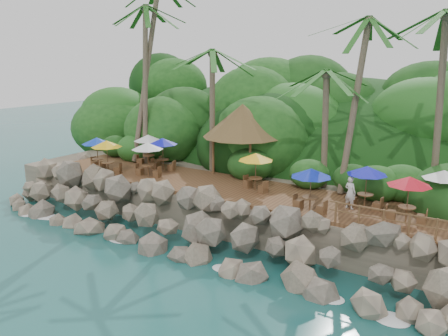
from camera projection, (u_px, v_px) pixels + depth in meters
The scene contains 12 objects.
ground at pixel (161, 256), 23.46m from camera, with size 140.00×140.00×0.00m, color #19514F.
land_base at pixel (292, 172), 36.30m from camera, with size 32.00×25.20×2.10m, color gray.
jungle_hill at pixel (325, 166), 42.69m from camera, with size 44.80×28.00×15.40m, color #143811.
seawall at pixel (184, 223), 24.82m from camera, with size 29.00×4.00×2.30m, color gray, non-canonical shape.
terrace at pixel (224, 187), 27.84m from camera, with size 26.00×5.00×0.20m, color brown.
jungle_foliage at pixel (286, 187), 35.73m from camera, with size 44.00×16.00×12.00m, color #143811, non-canonical shape.
foam_line at pixel (165, 253), 23.69m from camera, with size 25.20×0.80×0.06m.
palms at pixel (257, 22), 27.51m from camera, with size 25.48×6.80×14.04m.
palapa at pixel (242, 121), 30.31m from camera, with size 5.28×5.28×4.60m.
dining_clusters at pixel (227, 157), 27.17m from camera, with size 23.47×5.25×2.22m.
railing at pixel (409, 222), 19.95m from camera, with size 7.20×0.10×1.00m.
waiter at pixel (350, 193), 23.42m from camera, with size 0.63×0.41×1.72m, color silver.
Camera 1 is at (14.42, -16.55, 9.94)m, focal length 36.82 mm.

